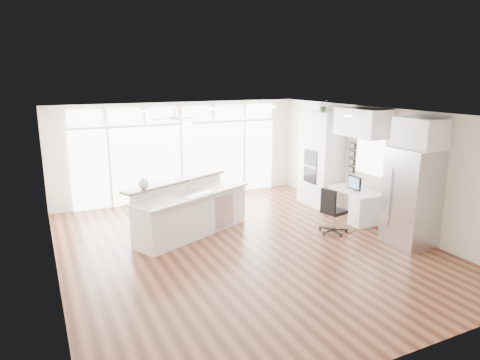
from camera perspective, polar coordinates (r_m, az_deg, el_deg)
name	(u,v)px	position (r m, az deg, el deg)	size (l,w,h in m)	color
floor	(244,247)	(8.83, 0.54, -8.92)	(7.00, 8.00, 0.02)	#472316
ceiling	(244,113)	(8.18, 0.59, 8.90)	(7.00, 8.00, 0.02)	white
wall_back	(180,151)	(12.04, -7.98, 3.83)	(7.00, 0.04, 2.70)	silver
wall_front	(399,258)	(5.31, 20.49, -9.74)	(7.00, 0.04, 2.70)	silver
wall_left	(51,205)	(7.57, -23.92, -3.10)	(0.04, 8.00, 2.70)	silver
wall_right	(379,166)	(10.40, 18.10, 1.73)	(0.04, 8.00, 2.70)	silver
glass_wall	(181,162)	(12.03, -7.84, 2.38)	(5.80, 0.06, 2.08)	white
transom_row	(180,114)	(11.85, -8.05, 8.70)	(5.90, 0.06, 0.40)	white
desk_window	(370,156)	(10.55, 16.90, 3.09)	(0.04, 0.85, 0.85)	white
ceiling_fan	(174,114)	(10.61, -8.73, 8.65)	(1.16, 1.16, 0.32)	white
recessed_lights	(240,113)	(8.36, -0.03, 8.86)	(3.40, 3.00, 0.02)	white
oven_cabinet	(321,159)	(11.56, 10.72, 2.81)	(0.64, 1.20, 2.50)	white
desk_nook	(356,205)	(10.60, 15.15, -3.26)	(0.72, 1.30, 0.76)	white
upper_cabinets	(362,123)	(10.25, 16.01, 7.38)	(0.64, 1.30, 0.64)	white
refrigerator	(412,197)	(9.30, 21.92, -2.17)	(0.76, 0.90, 2.00)	#B4B4B9
fridge_cabinet	(420,133)	(9.10, 22.91, 5.78)	(0.64, 0.90, 0.60)	white
framed_photos	(352,158)	(11.03, 14.68, 2.88)	(0.06, 0.22, 0.80)	black
kitchen_island	(192,209)	(9.37, -6.39, -3.84)	(2.90, 1.09, 1.15)	white
rug	(348,225)	(10.35, 14.19, -5.79)	(0.94, 0.68, 0.01)	#361F11
office_chair	(334,211)	(9.60, 12.42, -4.06)	(0.53, 0.49, 1.02)	black
fishbowl	(144,184)	(8.88, -12.71, -0.48)	(0.22, 0.22, 0.22)	silver
monitor	(354,183)	(10.41, 15.01, -0.36)	(0.07, 0.44, 0.36)	black
keyboard	(348,191)	(10.34, 14.23, -1.39)	(0.11, 0.29, 0.01)	silver
potted_plant	(323,107)	(11.38, 11.02, 9.56)	(0.26, 0.29, 0.23)	#326129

